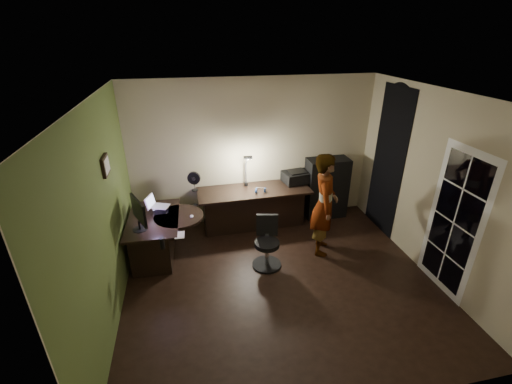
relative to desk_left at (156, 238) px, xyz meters
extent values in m
cube|color=black|center=(1.81, -1.00, -0.37)|extent=(4.50, 4.00, 0.01)
cube|color=silver|center=(1.81, -1.00, 2.34)|extent=(4.50, 4.00, 0.01)
cube|color=tan|center=(1.81, 1.00, 0.98)|extent=(4.50, 0.01, 2.70)
cube|color=tan|center=(1.81, -3.01, 0.98)|extent=(4.50, 0.01, 2.70)
cube|color=tan|center=(-0.45, -1.00, 0.98)|extent=(0.01, 4.00, 2.70)
cube|color=tan|center=(4.06, -1.00, 0.98)|extent=(0.01, 4.00, 2.70)
cube|color=#4C5F29|center=(-0.43, -1.00, 0.98)|extent=(0.00, 4.00, 2.70)
cube|color=black|center=(4.05, 0.15, 0.93)|extent=(0.01, 0.90, 2.60)
cube|color=white|center=(4.04, -1.55, 0.68)|extent=(0.02, 0.92, 2.10)
cube|color=black|center=(-0.41, -0.55, 1.48)|extent=(0.04, 0.30, 0.25)
cube|color=black|center=(0.00, 0.00, 0.00)|extent=(0.82, 1.29, 0.73)
cube|color=black|center=(1.74, 0.63, 0.02)|extent=(2.07, 0.77, 0.77)
cube|color=black|center=(3.21, 0.78, 0.23)|extent=(0.80, 0.40, 1.20)
cube|color=silver|center=(0.10, 0.20, 0.41)|extent=(0.27, 0.23, 0.10)
cube|color=silver|center=(0.10, 0.20, 0.56)|extent=(0.37, 0.36, 0.20)
cube|color=black|center=(-0.17, -0.31, 0.54)|extent=(0.32, 0.55, 0.36)
ellipsoid|color=silver|center=(0.59, -0.08, 0.37)|extent=(0.08, 0.10, 0.03)
cube|color=black|center=(0.66, 0.30, 0.36)|extent=(0.12, 0.15, 0.01)
cube|color=black|center=(-0.07, -0.02, 0.36)|extent=(0.09, 0.11, 0.01)
cylinder|color=black|center=(0.18, -0.86, 0.44)|extent=(0.07, 0.07, 0.16)
cube|color=silver|center=(0.40, -0.58, 0.36)|extent=(0.14, 0.19, 0.01)
cube|color=black|center=(0.69, 0.80, 0.59)|extent=(0.26, 0.19, 0.36)
cube|color=navy|center=(1.83, 0.48, 0.46)|extent=(0.22, 0.16, 0.10)
cube|color=black|center=(2.60, 0.80, 0.52)|extent=(0.55, 0.46, 0.22)
cube|color=black|center=(1.63, 0.83, 0.76)|extent=(0.23, 0.34, 0.69)
cube|color=black|center=(1.70, -0.60, 0.05)|extent=(0.55, 0.55, 0.82)
imported|color=#D8A88C|center=(2.69, -0.36, 0.50)|extent=(0.59, 0.72, 1.72)
camera|label=1|loc=(0.62, -4.89, 3.03)|focal=24.00mm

